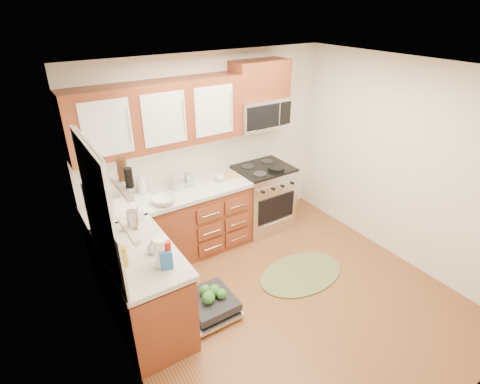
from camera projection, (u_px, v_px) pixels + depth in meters
floor at (287, 299)px, 4.28m from camera, size 3.50×3.50×0.00m
ceiling at (304, 73)px, 3.13m from camera, size 3.50×3.50×0.00m
wall_back at (209, 150)px, 5.01m from camera, size 3.50×0.04×2.50m
wall_front at (471, 315)px, 2.40m from camera, size 3.50×0.04×2.50m
wall_left at (118, 264)px, 2.86m from camera, size 0.04×3.50×2.50m
wall_right at (405, 165)px, 4.55m from camera, size 0.04×3.50×2.50m
base_cabinet_back at (173, 228)px, 4.82m from camera, size 2.05×0.60×0.85m
base_cabinet_left at (144, 291)px, 3.78m from camera, size 0.60×1.25×0.85m
countertop_back at (170, 196)px, 4.59m from camera, size 2.07×0.64×0.05m
countertop_left at (139, 253)px, 3.56m from camera, size 0.64×1.27×0.05m
backsplash_back at (159, 165)px, 4.67m from camera, size 2.05×0.02×0.57m
backsplash_left at (102, 235)px, 3.28m from camera, size 0.02×1.25×0.57m
upper_cabinets at (158, 115)px, 4.24m from camera, size 2.05×0.35×0.75m
cabinet_over_mw at (260, 79)px, 4.80m from camera, size 0.76×0.35×0.47m
range at (263, 197)px, 5.45m from camera, size 0.76×0.64×0.95m
microwave at (260, 113)px, 4.98m from camera, size 0.76×0.38×0.40m
sink at (130, 215)px, 4.37m from camera, size 0.62×0.50×0.26m
dishwasher at (208, 306)px, 4.04m from camera, size 0.70×0.60×0.20m
window at (96, 202)px, 3.10m from camera, size 0.03×1.05×1.05m
window_blind at (92, 165)px, 2.96m from camera, size 0.02×0.96×0.40m
shelf_upper at (120, 186)px, 2.25m from camera, size 0.04×0.40×0.03m
shelf_lower at (127, 228)px, 2.38m from camera, size 0.04×0.40×0.03m
rug at (301, 274)px, 4.65m from camera, size 1.26×0.96×0.02m
skillet at (276, 168)px, 5.15m from camera, size 0.23×0.23×0.04m
stock_pot at (178, 185)px, 4.68m from camera, size 0.20×0.20×0.11m
cutting_board at (228, 175)px, 5.04m from camera, size 0.32×0.25×0.02m
canister at (188, 180)px, 4.75m from camera, size 0.13×0.13×0.17m
paper_towel_roll at (161, 252)px, 3.31m from camera, size 0.16×0.16×0.28m
mustard_bottle at (124, 257)px, 3.30m from camera, size 0.07×0.07×0.21m
red_bottle at (168, 254)px, 3.30m from camera, size 0.07×0.07×0.26m
wooden_box at (130, 224)px, 3.86m from camera, size 0.13×0.10×0.12m
blue_carton at (166, 260)px, 3.28m from camera, size 0.13×0.10×0.18m
bowl_a at (184, 182)px, 4.81m from camera, size 0.37×0.37×0.07m
bowl_b at (164, 201)px, 4.34m from camera, size 0.32×0.32×0.09m
cup at (220, 178)px, 4.89m from camera, size 0.15×0.15×0.09m
soap_bottle_a at (142, 184)px, 4.53m from camera, size 0.13×0.13×0.27m
soap_bottle_b at (139, 213)px, 3.99m from camera, size 0.09×0.09×0.19m
soap_bottle_c at (153, 245)px, 3.49m from camera, size 0.13×0.13×0.15m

